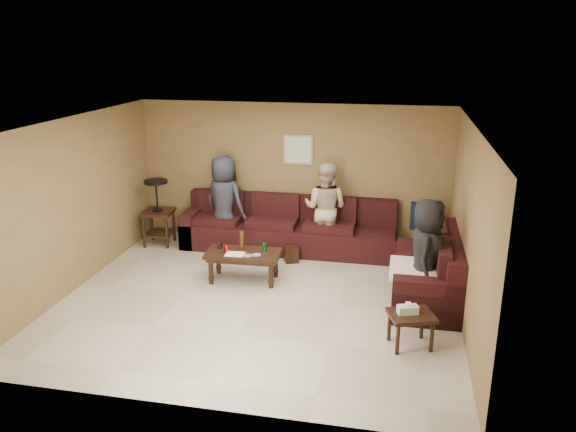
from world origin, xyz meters
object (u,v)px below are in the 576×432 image
object	(u,v)px
sectional_sofa	(330,245)
person_left	(224,202)
person_middle	(325,208)
side_table_right	(410,318)
coffee_table	(243,256)
end_table_left	(158,211)
person_right	(426,255)
waste_bin	(291,254)

from	to	relation	value
sectional_sofa	person_left	xyz separation A→B (m)	(-1.93, 0.47, 0.49)
person_left	person_middle	distance (m)	1.77
person_middle	side_table_right	bearing A→B (deg)	128.86
sectional_sofa	person_middle	size ratio (longest dim) A/B	2.91
coffee_table	end_table_left	distance (m)	2.30
person_middle	person_right	xyz separation A→B (m)	(1.61, -1.84, -0.02)
person_left	waste_bin	bearing A→B (deg)	179.67
waste_bin	person_left	size ratio (longest dim) A/B	0.16
sectional_sofa	side_table_right	xyz separation A→B (m)	(1.27, -2.38, 0.05)
coffee_table	side_table_right	distance (m)	2.88
coffee_table	person_middle	distance (m)	1.82
person_right	coffee_table	bearing A→B (deg)	90.51
coffee_table	side_table_right	xyz separation A→B (m)	(2.48, -1.47, -0.02)
sectional_sofa	coffee_table	bearing A→B (deg)	-142.98
coffee_table	sectional_sofa	bearing A→B (deg)	37.02
waste_bin	person_right	distance (m)	2.55
end_table_left	side_table_right	xyz separation A→B (m)	(4.40, -2.71, -0.24)
waste_bin	coffee_table	bearing A→B (deg)	-122.80
sectional_sofa	person_middle	distance (m)	0.72
coffee_table	side_table_right	size ratio (longest dim) A/B	1.82
side_table_right	person_left	bearing A→B (deg)	138.28
person_left	end_table_left	bearing A→B (deg)	27.72
person_right	side_table_right	bearing A→B (deg)	179.12
person_right	waste_bin	bearing A→B (deg)	67.63
sectional_sofa	waste_bin	xyz separation A→B (m)	(-0.64, -0.03, -0.20)
end_table_left	waste_bin	world-z (taller)	end_table_left
side_table_right	waste_bin	world-z (taller)	side_table_right
end_table_left	side_table_right	world-z (taller)	end_table_left
waste_bin	person_right	bearing A→B (deg)	-31.64
coffee_table	end_table_left	xyz separation A→B (m)	(-1.92, 1.24, 0.22)
sectional_sofa	person_right	bearing A→B (deg)	-42.15
sectional_sofa	end_table_left	distance (m)	3.16
sectional_sofa	side_table_right	world-z (taller)	sectional_sofa
side_table_right	person_right	bearing A→B (deg)	79.85
end_table_left	person_left	distance (m)	1.22
coffee_table	person_middle	bearing A→B (deg)	53.60
person_right	person_middle	bearing A→B (deg)	50.60
person_left	person_right	bearing A→B (deg)	173.01
side_table_right	person_right	xyz separation A→B (m)	(0.19, 1.06, 0.40)
sectional_sofa	waste_bin	bearing A→B (deg)	-177.45
person_left	person_right	world-z (taller)	person_left
coffee_table	person_left	distance (m)	1.62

